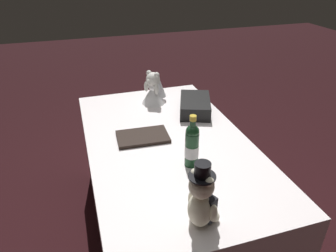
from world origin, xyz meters
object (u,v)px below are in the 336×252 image
object	(u,v)px
champagne_bottle	(192,145)
guestbook	(143,137)
teddy_bear_groom	(202,199)
gift_case_black	(195,105)
signing_pen	(197,139)
teddy_bear_bride	(155,89)

from	to	relation	value
champagne_bottle	guestbook	bearing A→B (deg)	-151.78
teddy_bear_groom	gift_case_black	xyz separation A→B (m)	(-0.97, 0.36, -0.08)
teddy_bear_groom	gift_case_black	bearing A→B (deg)	159.60
champagne_bottle	guestbook	world-z (taller)	champagne_bottle
signing_pen	guestbook	size ratio (longest dim) A/B	0.46
signing_pen	guestbook	xyz separation A→B (m)	(-0.11, -0.30, 0.01)
teddy_bear_bride	signing_pen	bearing A→B (deg)	9.41
signing_pen	gift_case_black	size ratio (longest dim) A/B	0.36
teddy_bear_bride	gift_case_black	world-z (taller)	teddy_bear_bride
guestbook	gift_case_black	bearing A→B (deg)	122.67
champagne_bottle	signing_pen	bearing A→B (deg)	150.55
signing_pen	gift_case_black	xyz separation A→B (m)	(-0.36, 0.13, 0.04)
signing_pen	gift_case_black	world-z (taller)	gift_case_black
teddy_bear_groom	champagne_bottle	distance (m)	0.40
gift_case_black	guestbook	distance (m)	0.50
gift_case_black	guestbook	bearing A→B (deg)	-60.43
champagne_bottle	teddy_bear_groom	bearing A→B (deg)	-15.71
teddy_bear_bride	guestbook	distance (m)	0.53
champagne_bottle	signing_pen	distance (m)	0.28
champagne_bottle	gift_case_black	xyz separation A→B (m)	(-0.58, 0.25, -0.07)
teddy_bear_groom	guestbook	bearing A→B (deg)	-174.45
teddy_bear_bride	champagne_bottle	bearing A→B (deg)	-1.88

